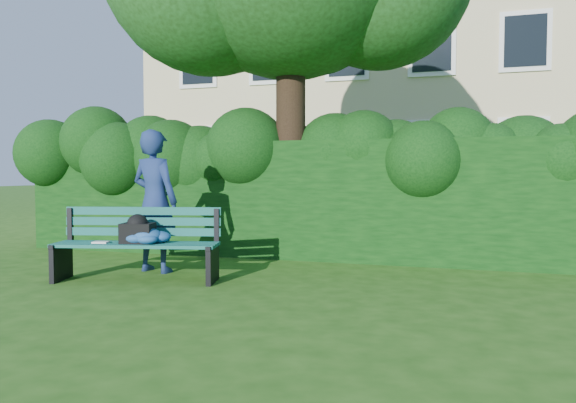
% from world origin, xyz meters
% --- Properties ---
extents(ground, '(80.00, 80.00, 0.00)m').
position_xyz_m(ground, '(0.00, 0.00, 0.00)').
color(ground, '#235012').
rests_on(ground, ground).
extents(apartment_building, '(16.00, 8.08, 12.00)m').
position_xyz_m(apartment_building, '(-0.00, 13.99, 6.00)').
color(apartment_building, '#CBB888').
rests_on(apartment_building, ground).
extents(hedge, '(10.00, 1.00, 1.80)m').
position_xyz_m(hedge, '(0.00, 2.20, 0.90)').
color(hedge, black).
rests_on(hedge, ground).
extents(park_bench, '(2.05, 1.00, 0.89)m').
position_xyz_m(park_bench, '(-1.60, -0.35, 0.50)').
color(park_bench, '#0F4C3E').
rests_on(park_bench, ground).
extents(man_reading, '(0.76, 0.56, 1.89)m').
position_xyz_m(man_reading, '(-1.75, 0.26, 0.94)').
color(man_reading, navy).
rests_on(man_reading, ground).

